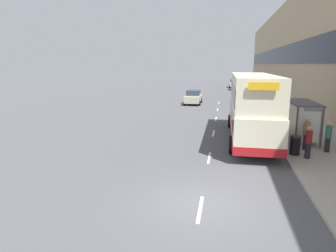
# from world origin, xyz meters

# --- Properties ---
(ground_plane) EXTENTS (220.00, 220.00, 0.00)m
(ground_plane) POSITION_xyz_m (0.00, 0.00, 0.00)
(ground_plane) COLOR #515156
(pavement) EXTENTS (5.00, 93.00, 0.14)m
(pavement) POSITION_xyz_m (6.50, 38.50, 0.07)
(pavement) COLOR #A39E93
(pavement) RESTS_ON ground_plane
(terrace_facade) EXTENTS (3.10, 93.00, 13.99)m
(terrace_facade) POSITION_xyz_m (10.49, 38.50, 6.99)
(terrace_facade) COLOR tan
(terrace_facade) RESTS_ON ground_plane
(lane_mark_0) EXTENTS (0.12, 2.00, 0.01)m
(lane_mark_0) POSITION_xyz_m (0.00, -0.47, 0.01)
(lane_mark_0) COLOR silver
(lane_mark_0) RESTS_ON ground_plane
(lane_mark_1) EXTENTS (0.12, 2.00, 0.01)m
(lane_mark_1) POSITION_xyz_m (0.00, 5.47, 0.01)
(lane_mark_1) COLOR silver
(lane_mark_1) RESTS_ON ground_plane
(lane_mark_2) EXTENTS (0.12, 2.00, 0.01)m
(lane_mark_2) POSITION_xyz_m (0.00, 11.41, 0.01)
(lane_mark_2) COLOR silver
(lane_mark_2) RESTS_ON ground_plane
(lane_mark_3) EXTENTS (0.12, 2.00, 0.01)m
(lane_mark_3) POSITION_xyz_m (0.00, 17.35, 0.01)
(lane_mark_3) COLOR silver
(lane_mark_3) RESTS_ON ground_plane
(lane_mark_4) EXTENTS (0.12, 2.00, 0.01)m
(lane_mark_4) POSITION_xyz_m (0.00, 23.30, 0.01)
(lane_mark_4) COLOR silver
(lane_mark_4) RESTS_ON ground_plane
(lane_mark_5) EXTENTS (0.12, 2.00, 0.01)m
(lane_mark_5) POSITION_xyz_m (0.00, 29.24, 0.01)
(lane_mark_5) COLOR silver
(lane_mark_5) RESTS_ON ground_plane
(bus_shelter) EXTENTS (1.60, 4.20, 2.48)m
(bus_shelter) POSITION_xyz_m (5.77, 9.73, 1.88)
(bus_shelter) COLOR #4C4C51
(bus_shelter) RESTS_ON ground_plane
(double_decker_bus_near) EXTENTS (2.85, 11.16, 4.30)m
(double_decker_bus_near) POSITION_xyz_m (2.47, 10.04, 2.29)
(double_decker_bus_near) COLOR beige
(double_decker_bus_near) RESTS_ON ground_plane
(car_0) EXTENTS (2.05, 4.17, 1.72)m
(car_0) POSITION_xyz_m (2.87, 49.93, 0.85)
(car_0) COLOR #4C5156
(car_0) RESTS_ON ground_plane
(car_1) EXTENTS (2.06, 4.56, 1.75)m
(car_1) POSITION_xyz_m (-3.18, 27.66, 0.87)
(car_1) COLOR #B7B799
(car_1) RESTS_ON ground_plane
(car_2) EXTENTS (2.02, 4.31, 1.80)m
(car_2) POSITION_xyz_m (2.63, 55.94, 0.88)
(car_2) COLOR silver
(car_2) RESTS_ON ground_plane
(pedestrian_at_shelter) EXTENTS (0.34, 0.34, 1.70)m
(pedestrian_at_shelter) POSITION_xyz_m (6.44, 7.37, 1.01)
(pedestrian_at_shelter) COLOR #23232D
(pedestrian_at_shelter) RESTS_ON ground_plane
(pedestrian_1) EXTENTS (0.33, 0.33, 1.69)m
(pedestrian_1) POSITION_xyz_m (5.06, 5.95, 1.00)
(pedestrian_1) COLOR #23232D
(pedestrian_1) RESTS_ON ground_plane
(pedestrian_2) EXTENTS (0.37, 0.37, 1.85)m
(pedestrian_2) POSITION_xyz_m (5.37, 7.60, 1.08)
(pedestrian_2) COLOR #23232D
(pedestrian_2) RESTS_ON ground_plane
(litter_bin) EXTENTS (0.55, 0.55, 1.05)m
(litter_bin) POSITION_xyz_m (4.55, 6.51, 0.67)
(litter_bin) COLOR black
(litter_bin) RESTS_ON ground_plane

